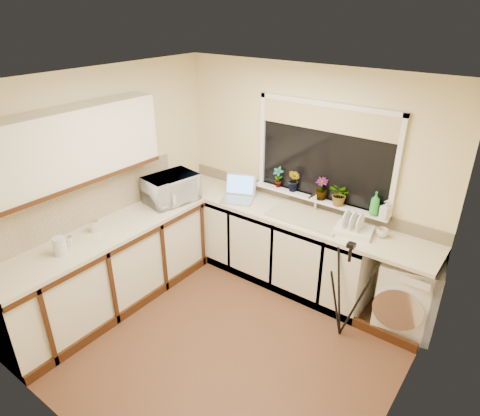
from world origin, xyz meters
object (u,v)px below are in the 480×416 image
microwave (171,189)px  washing_machine (407,293)px  tripod (345,291)px  soap_bottle_green (375,204)px  kettle (168,198)px  plant_b (294,181)px  soap_bottle_clear (386,209)px  plant_a (278,177)px  steel_jar (95,226)px  cup_left (68,241)px  glass_jug (60,246)px  plant_d (340,195)px  plant_c (321,189)px  dish_rack (354,231)px  cup_back (382,233)px  laptop (239,193)px

microwave → washing_machine: bearing=-66.9°
tripod → soap_bottle_green: (-0.05, 0.67, 0.65)m
kettle → plant_b: (1.09, 0.92, 0.17)m
soap_bottle_clear → plant_a: bearing=178.8°
washing_machine → microwave: microwave is taller
steel_jar → microwave: (0.11, 0.98, 0.10)m
steel_jar → plant_a: 2.08m
soap_bottle_clear → soap_bottle_green: bearing=-178.6°
cup_left → washing_machine: bearing=35.4°
cup_left → tripod: bearing=32.0°
soap_bottle_clear → steel_jar: bearing=-143.0°
tripod → glass_jug: glass_jug is taller
microwave → plant_d: bearing=-56.2°
soap_bottle_green → plant_c: bearing=177.9°
dish_rack → cup_back: bearing=10.2°
plant_b → cup_left: 2.45m
plant_c → cup_left: size_ratio=2.43×
laptop → soap_bottle_green: soap_bottle_green is taller
glass_jug → soap_bottle_clear: soap_bottle_clear is taller
soap_bottle_green → plant_b: bearing=178.5°
laptop → glass_jug: size_ratio=2.71×
plant_d → soap_bottle_clear: (0.49, 0.01, -0.03)m
plant_a → cup_back: plant_a is taller
tripod → dish_rack: bearing=92.4°
tripod → steel_jar: 2.55m
kettle → soap_bottle_clear: bearing=22.6°
dish_rack → soap_bottle_clear: bearing=34.3°
steel_jar → plant_a: bearing=59.4°
steel_jar → cup_left: size_ratio=1.19×
glass_jug → steel_jar: bearing=103.3°
dish_rack → cup_back: (0.25, 0.10, 0.02)m
plant_a → cup_back: size_ratio=2.17×
kettle → soap_bottle_green: 2.24m
kettle → tripod: (2.10, 0.22, -0.48)m
steel_jar → plant_b: (1.27, 1.78, 0.22)m
plant_b → soap_bottle_green: (0.95, -0.03, -0.01)m
microwave → plant_c: plant_c is taller
tripod → steel_jar: bearing=-171.3°
plant_b → cup_left: (-1.24, -2.10, -0.24)m
glass_jug → cup_left: glass_jug is taller
plant_b → glass_jug: bearing=-117.5°
plant_a → soap_bottle_green: 1.16m
tripod → soap_bottle_clear: size_ratio=5.51×
plant_c → soap_bottle_green: 0.61m
tripod → steel_jar: (-2.27, -1.08, 0.43)m
dish_rack → cup_left: bearing=-149.4°
tripod → microwave: (-2.17, -0.10, 0.53)m
steel_jar → microwave: 1.00m
washing_machine → glass_jug: size_ratio=4.56×
laptop → kettle: 0.84m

